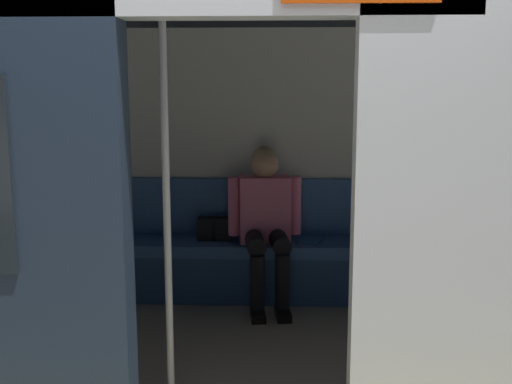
{
  "coord_description": "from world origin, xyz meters",
  "views": [
    {
      "loc": [
        -0.16,
        2.34,
        1.61
      ],
      "look_at": [
        -0.02,
        -1.24,
        1.0
      ],
      "focal_mm": 43.21,
      "sensor_mm": 36.0,
      "label": 1
    }
  ],
  "objects_px": {
    "train_car": "(244,117)",
    "handbag": "(215,229)",
    "bench_seat": "(259,256)",
    "person_seated": "(266,215)",
    "book": "(312,240)",
    "grab_pole_door": "(167,214)"
  },
  "relations": [
    {
      "from": "bench_seat",
      "to": "book",
      "type": "xyz_separation_m",
      "value": [
        -0.4,
        -0.04,
        0.12
      ]
    },
    {
      "from": "handbag",
      "to": "book",
      "type": "distance_m",
      "value": 0.75
    },
    {
      "from": "train_car",
      "to": "bench_seat",
      "type": "height_order",
      "value": "train_car"
    },
    {
      "from": "handbag",
      "to": "grab_pole_door",
      "type": "distance_m",
      "value": 1.85
    },
    {
      "from": "book",
      "to": "bench_seat",
      "type": "bearing_deg",
      "value": 19.54
    },
    {
      "from": "handbag",
      "to": "book",
      "type": "relative_size",
      "value": 1.18
    },
    {
      "from": "person_seated",
      "to": "book",
      "type": "bearing_deg",
      "value": -165.79
    },
    {
      "from": "bench_seat",
      "to": "grab_pole_door",
      "type": "distance_m",
      "value": 1.87
    },
    {
      "from": "book",
      "to": "grab_pole_door",
      "type": "bearing_deg",
      "value": 80.14
    },
    {
      "from": "handbag",
      "to": "book",
      "type": "xyz_separation_m",
      "value": [
        -0.75,
        0.04,
        -0.07
      ]
    },
    {
      "from": "train_car",
      "to": "handbag",
      "type": "relative_size",
      "value": 24.62
    },
    {
      "from": "bench_seat",
      "to": "person_seated",
      "type": "height_order",
      "value": "person_seated"
    },
    {
      "from": "train_car",
      "to": "book",
      "type": "relative_size",
      "value": 29.09
    },
    {
      "from": "bench_seat",
      "to": "grab_pole_door",
      "type": "relative_size",
      "value": 1.59
    },
    {
      "from": "handbag",
      "to": "person_seated",
      "type": "bearing_deg",
      "value": 161.86
    },
    {
      "from": "train_car",
      "to": "person_seated",
      "type": "distance_m",
      "value": 1.25
    },
    {
      "from": "grab_pole_door",
      "to": "train_car",
      "type": "bearing_deg",
      "value": -115.57
    },
    {
      "from": "handbag",
      "to": "grab_pole_door",
      "type": "relative_size",
      "value": 0.13
    },
    {
      "from": "train_car",
      "to": "book",
      "type": "height_order",
      "value": "train_car"
    },
    {
      "from": "grab_pole_door",
      "to": "handbag",
      "type": "bearing_deg",
      "value": -91.02
    },
    {
      "from": "bench_seat",
      "to": "book",
      "type": "relative_size",
      "value": 14.76
    },
    {
      "from": "person_seated",
      "to": "bench_seat",
      "type": "bearing_deg",
      "value": -46.41
    }
  ]
}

